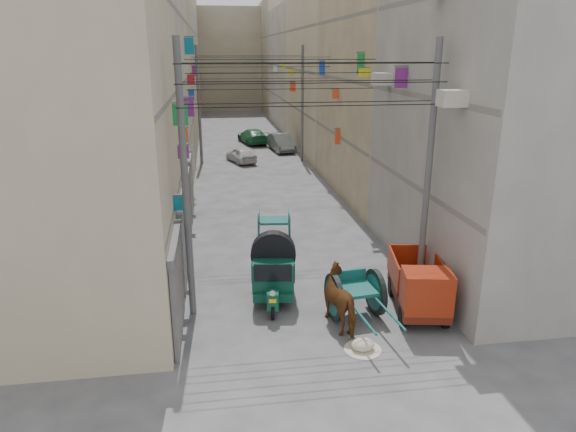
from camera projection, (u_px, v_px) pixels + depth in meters
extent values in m
cube|color=#BAAF8D|center=(30.00, 91.00, 14.95)|extent=(8.00, 10.00, 13.00)
cube|color=slate|center=(173.00, 195.00, 16.51)|extent=(0.25, 9.80, 0.18)
cube|color=slate|center=(166.00, 100.00, 15.58)|extent=(0.25, 9.80, 0.18)
cube|color=#B9B09F|center=(104.00, 85.00, 25.46)|extent=(8.00, 12.00, 12.00)
cube|color=slate|center=(187.00, 139.00, 26.86)|extent=(0.25, 11.76, 0.18)
cube|color=slate|center=(183.00, 80.00, 25.94)|extent=(0.25, 11.76, 0.18)
cube|color=slate|center=(179.00, 17.00, 25.02)|extent=(0.25, 11.76, 0.18)
cube|color=tan|center=(137.00, 60.00, 37.39)|extent=(8.00, 14.00, 14.00)
cube|color=slate|center=(194.00, 112.00, 39.10)|extent=(0.25, 13.72, 0.18)
cube|color=slate|center=(191.00, 71.00, 38.18)|extent=(0.25, 13.72, 0.18)
cube|color=slate|center=(189.00, 28.00, 37.26)|extent=(0.25, 13.72, 0.18)
cube|color=#9F9A95|center=(156.00, 69.00, 50.91)|extent=(8.00, 14.00, 11.80)
cube|color=slate|center=(197.00, 96.00, 52.28)|extent=(0.25, 13.72, 0.18)
cube|color=slate|center=(196.00, 66.00, 51.36)|extent=(0.25, 13.72, 0.18)
cube|color=slate|center=(194.00, 34.00, 50.44)|extent=(0.25, 13.72, 0.18)
cube|color=tan|center=(166.00, 58.00, 62.89)|extent=(8.00, 12.00, 13.50)
cube|color=slate|center=(199.00, 88.00, 64.52)|extent=(0.25, 11.76, 0.18)
cube|color=slate|center=(198.00, 63.00, 63.60)|extent=(0.25, 11.76, 0.18)
cube|color=slate|center=(197.00, 37.00, 62.68)|extent=(0.25, 11.76, 0.18)
cube|color=#9F9A95|center=(535.00, 86.00, 17.18)|extent=(8.00, 10.00, 13.00)
cube|color=slate|center=(417.00, 185.00, 17.65)|extent=(0.25, 9.80, 0.18)
cube|color=slate|center=(424.00, 96.00, 16.73)|extent=(0.25, 9.80, 0.18)
cube|color=tan|center=(411.00, 82.00, 27.69)|extent=(8.00, 12.00, 12.00)
cube|color=slate|center=(340.00, 136.00, 28.01)|extent=(0.25, 11.76, 0.18)
cube|color=slate|center=(342.00, 79.00, 27.09)|extent=(0.25, 11.76, 0.18)
cube|color=slate|center=(344.00, 18.00, 26.17)|extent=(0.25, 11.76, 0.18)
cube|color=#BAAF8D|center=(350.00, 59.00, 39.62)|extent=(8.00, 14.00, 14.00)
cube|color=slate|center=(300.00, 110.00, 40.25)|extent=(0.25, 13.72, 0.18)
cube|color=slate|center=(300.00, 70.00, 39.33)|extent=(0.25, 13.72, 0.18)
cube|color=slate|center=(300.00, 29.00, 38.41)|extent=(0.25, 13.72, 0.18)
cube|color=#B9B09F|center=(314.00, 68.00, 53.14)|extent=(8.00, 14.00, 11.80)
cube|color=slate|center=(277.00, 95.00, 53.43)|extent=(0.25, 13.72, 0.18)
cube|color=slate|center=(277.00, 65.00, 52.51)|extent=(0.25, 13.72, 0.18)
cube|color=slate|center=(277.00, 34.00, 51.59)|extent=(0.25, 13.72, 0.18)
cube|color=tan|center=(294.00, 58.00, 65.12)|extent=(8.00, 12.00, 13.50)
cube|color=slate|center=(265.00, 87.00, 65.67)|extent=(0.25, 11.76, 0.18)
cube|color=slate|center=(264.00, 63.00, 64.75)|extent=(0.25, 11.76, 0.18)
cube|color=slate|center=(264.00, 37.00, 63.83)|extent=(0.25, 11.76, 0.18)
cube|color=tan|center=(229.00, 59.00, 70.67)|extent=(22.00, 10.00, 13.00)
cube|color=#515156|center=(178.00, 292.00, 14.10)|extent=(0.12, 3.00, 2.60)
cube|color=#545456|center=(175.00, 242.00, 13.66)|extent=(0.18, 3.20, 0.25)
cube|color=#515156|center=(184.00, 244.00, 17.59)|extent=(0.12, 3.00, 2.60)
cube|color=#545456|center=(182.00, 203.00, 17.15)|extent=(0.18, 3.20, 0.25)
cube|color=#515156|center=(188.00, 212.00, 21.07)|extent=(0.12, 3.00, 2.60)
cube|color=#545456|center=(186.00, 178.00, 20.63)|extent=(0.18, 3.20, 0.25)
cube|color=#515156|center=(191.00, 189.00, 24.65)|extent=(0.12, 3.00, 2.60)
cube|color=#545456|center=(189.00, 159.00, 24.21)|extent=(0.18, 3.20, 0.25)
cube|color=yellow|center=(292.00, 72.00, 41.50)|extent=(0.38, 0.08, 0.41)
cube|color=#B31723|center=(199.00, 96.00, 48.05)|extent=(0.27, 0.08, 0.71)
cube|color=#0D7195|center=(181.00, 203.00, 15.03)|extent=(0.44, 0.08, 0.42)
cube|color=#78217C|center=(189.00, 107.00, 23.29)|extent=(0.45, 0.08, 0.84)
cube|color=white|center=(275.00, 69.00, 51.49)|extent=(0.41, 0.08, 0.59)
cube|color=#78217C|center=(183.00, 152.00, 17.89)|extent=(0.38, 0.08, 0.44)
cube|color=#F4491C|center=(293.00, 87.00, 41.14)|extent=(0.43, 0.08, 0.72)
cube|color=yellow|center=(283.00, 67.00, 46.45)|extent=(0.28, 0.08, 0.44)
cube|color=#0D7195|center=(189.00, 46.00, 26.43)|extent=(0.48, 0.08, 0.84)
cube|color=#F4491C|center=(198.00, 98.00, 44.71)|extent=(0.31, 0.08, 0.44)
cube|color=#F4491C|center=(336.00, 94.00, 27.31)|extent=(0.35, 0.08, 0.45)
cube|color=#1A44B7|center=(322.00, 68.00, 30.35)|extent=(0.34, 0.08, 0.79)
cube|color=#F4491C|center=(184.00, 135.00, 19.93)|extent=(0.28, 0.08, 0.52)
cube|color=#78217C|center=(194.00, 71.00, 35.96)|extent=(0.28, 0.08, 0.74)
cube|color=#F4491C|center=(338.00, 137.00, 27.51)|extent=(0.26, 0.08, 0.80)
cube|color=#198B3E|center=(402.00, 79.00, 17.83)|extent=(0.34, 0.08, 0.55)
cube|color=#198B3E|center=(180.00, 115.00, 16.32)|extent=(0.47, 0.08, 0.67)
cube|color=#B31723|center=(191.00, 79.00, 28.03)|extent=(0.40, 0.08, 0.47)
cube|color=#1A44B7|center=(191.00, 95.00, 28.78)|extent=(0.32, 0.08, 0.55)
cube|color=yellow|center=(364.00, 73.00, 21.93)|extent=(0.47, 0.08, 0.35)
cube|color=#198B3E|center=(361.00, 64.00, 22.62)|extent=(0.32, 0.08, 0.89)
cube|color=#78217C|center=(401.00, 78.00, 17.73)|extent=(0.44, 0.08, 0.69)
cube|color=#1A44B7|center=(171.00, 220.00, 14.69)|extent=(0.10, 3.20, 0.80)
cube|color=white|center=(185.00, 158.00, 23.17)|extent=(0.10, 3.20, 0.80)
cube|color=yellow|center=(193.00, 123.00, 34.46)|extent=(0.10, 3.20, 0.80)
cube|color=#0D7195|center=(196.00, 105.00, 45.76)|extent=(0.10, 3.20, 0.80)
cube|color=white|center=(439.00, 208.00, 15.82)|extent=(0.10, 3.20, 0.80)
cube|color=#F4491C|center=(359.00, 153.00, 24.30)|extent=(0.10, 3.20, 0.80)
cube|color=white|center=(311.00, 121.00, 35.59)|extent=(0.10, 3.20, 0.80)
cube|color=#198B3E|center=(286.00, 104.00, 46.89)|extent=(0.10, 3.20, 0.80)
cube|color=#BBB3A8|center=(452.00, 98.00, 13.78)|extent=(0.70, 0.55, 0.45)
cube|color=#BBB3A8|center=(382.00, 79.00, 19.37)|extent=(0.70, 0.55, 0.45)
cylinder|color=#545456|center=(185.00, 185.00, 14.45)|extent=(0.20, 0.20, 8.00)
cylinder|color=#545456|center=(428.00, 177.00, 15.45)|extent=(0.20, 0.20, 8.00)
cylinder|color=#545456|center=(199.00, 106.00, 35.16)|extent=(0.20, 0.20, 8.00)
cylinder|color=#545456|center=(302.00, 105.00, 36.16)|extent=(0.20, 0.20, 8.00)
cylinder|color=black|center=(315.00, 106.00, 13.80)|extent=(7.40, 0.02, 0.02)
cylinder|color=black|center=(316.00, 83.00, 13.62)|extent=(7.40, 0.02, 0.02)
cylinder|color=black|center=(316.00, 63.00, 13.47)|extent=(7.40, 0.02, 0.02)
cylinder|color=black|center=(308.00, 102.00, 14.75)|extent=(7.40, 0.02, 0.02)
cylinder|color=black|center=(309.00, 81.00, 14.56)|extent=(7.40, 0.02, 0.02)
cylinder|color=black|center=(309.00, 63.00, 14.41)|extent=(7.40, 0.02, 0.02)
cylinder|color=black|center=(282.00, 89.00, 19.92)|extent=(7.40, 0.02, 0.02)
cylinder|color=black|center=(282.00, 73.00, 19.74)|extent=(7.40, 0.02, 0.02)
cylinder|color=black|center=(282.00, 59.00, 19.59)|extent=(7.40, 0.02, 0.02)
cylinder|color=black|center=(262.00, 79.00, 27.46)|extent=(7.40, 0.02, 0.02)
cylinder|color=black|center=(262.00, 67.00, 27.27)|extent=(7.40, 0.02, 0.02)
cylinder|color=black|center=(262.00, 57.00, 27.12)|extent=(7.40, 0.02, 0.02)
cylinder|color=black|center=(251.00, 73.00, 34.99)|extent=(7.40, 0.02, 0.02)
cylinder|color=black|center=(250.00, 63.00, 34.80)|extent=(7.40, 0.02, 0.02)
cylinder|color=black|center=(250.00, 56.00, 34.65)|extent=(7.40, 0.02, 0.02)
cylinder|color=black|center=(273.00, 310.00, 15.21)|extent=(0.19, 0.56, 0.55)
cylinder|color=black|center=(258.00, 283.00, 16.98)|extent=(0.19, 0.56, 0.55)
cylinder|color=black|center=(290.00, 283.00, 16.99)|extent=(0.19, 0.56, 0.55)
cube|color=#0B3F2D|center=(274.00, 286.00, 16.37)|extent=(1.47, 2.01, 0.27)
cube|color=#0B3F2D|center=(273.00, 300.00, 15.16)|extent=(0.40, 0.48, 0.54)
cylinder|color=silver|center=(273.00, 293.00, 14.84)|extent=(0.18, 0.07, 0.18)
cube|color=yellow|center=(273.00, 301.00, 14.90)|extent=(0.22, 0.06, 0.12)
cube|color=#0B3F2D|center=(273.00, 269.00, 16.24)|extent=(1.49, 1.83, 0.93)
cube|color=black|center=(273.00, 273.00, 15.35)|extent=(1.12, 0.21, 0.54)
cube|color=black|center=(253.00, 266.00, 16.21)|extent=(0.20, 1.17, 0.64)
cube|color=black|center=(294.00, 266.00, 16.22)|extent=(0.20, 1.17, 0.64)
cube|color=white|center=(273.00, 296.00, 15.55)|extent=(1.22, 0.22, 0.06)
cylinder|color=black|center=(334.00, 297.00, 15.10)|extent=(0.31, 1.42, 1.41)
cylinder|color=#13534E|center=(334.00, 297.00, 15.10)|extent=(0.30, 1.11, 1.10)
cylinder|color=#545456|center=(334.00, 297.00, 15.10)|extent=(0.24, 0.21, 0.18)
cylinder|color=black|center=(375.00, 292.00, 15.42)|extent=(0.31, 1.42, 1.41)
cylinder|color=#13534E|center=(375.00, 292.00, 15.42)|extent=(0.30, 1.11, 1.10)
cylinder|color=#545456|center=(375.00, 292.00, 15.42)|extent=(0.24, 0.21, 0.18)
cylinder|color=#545456|center=(355.00, 294.00, 15.26)|extent=(1.36, 0.24, 0.08)
cube|color=#13534E|center=(355.00, 289.00, 15.20)|extent=(1.18, 1.22, 0.10)
cube|color=#13534E|center=(349.00, 275.00, 15.60)|extent=(1.06, 0.20, 0.35)
cylinder|color=#13534E|center=(359.00, 313.00, 13.97)|extent=(0.33, 2.31, 0.07)
cylinder|color=#13534E|center=(386.00, 309.00, 14.16)|extent=(0.33, 2.31, 0.07)
cylinder|color=black|center=(403.00, 317.00, 14.78)|extent=(0.28, 0.64, 0.62)
cylinder|color=black|center=(392.00, 286.00, 16.73)|extent=(0.28, 0.64, 0.62)
cylinder|color=black|center=(445.00, 318.00, 14.73)|extent=(0.28, 0.64, 0.62)
cylinder|color=black|center=(429.00, 286.00, 16.69)|extent=(0.28, 0.64, 0.62)
cube|color=#52180B|center=(417.00, 295.00, 15.67)|extent=(1.89, 3.27, 0.33)
cube|color=maroon|center=(427.00, 291.00, 14.45)|extent=(1.51, 1.21, 1.17)
cube|color=black|center=(430.00, 295.00, 14.00)|extent=(1.20, 0.28, 0.51)
cube|color=#52180B|center=(414.00, 280.00, 16.08)|extent=(1.75, 2.27, 0.11)
cube|color=maroon|center=(393.00, 268.00, 15.98)|extent=(0.43, 2.03, 0.79)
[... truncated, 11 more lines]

